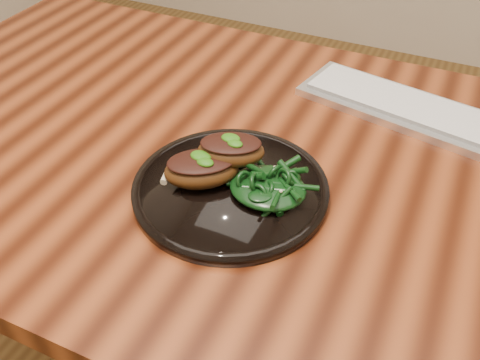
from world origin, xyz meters
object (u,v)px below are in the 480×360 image
object	(u,v)px
desk	(300,207)
greens_heap	(268,184)
keyboard	(421,112)
lamb_chop_front	(201,169)
plate	(230,189)

from	to	relation	value
desk	greens_heap	xyz separation A→B (m)	(-0.02, -0.10, 0.12)
keyboard	desk	bearing A→B (deg)	-122.41
lamb_chop_front	greens_heap	xyz separation A→B (m)	(0.09, 0.02, -0.01)
desk	plate	bearing A→B (deg)	-126.49
desk	plate	distance (m)	0.16
plate	greens_heap	xyz separation A→B (m)	(0.05, 0.00, 0.02)
lamb_chop_front	greens_heap	distance (m)	0.10
plate	keyboard	size ratio (longest dim) A/B	0.63
greens_heap	desk	bearing A→B (deg)	78.13
plate	greens_heap	size ratio (longest dim) A/B	2.59
plate	lamb_chop_front	world-z (taller)	lamb_chop_front
plate	lamb_chop_front	xyz separation A→B (m)	(-0.04, -0.01, 0.03)
lamb_chop_front	keyboard	xyz separation A→B (m)	(0.25, 0.32, -0.03)
desk	plate	xyz separation A→B (m)	(-0.07, -0.10, 0.09)
greens_heap	keyboard	distance (m)	0.34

